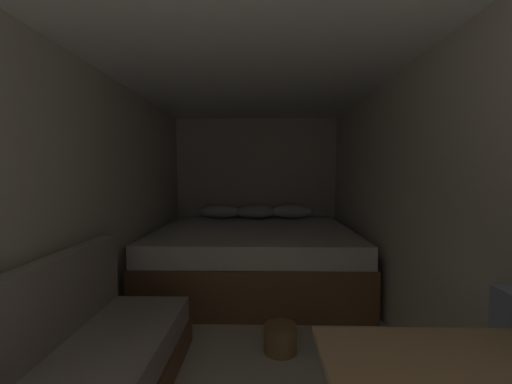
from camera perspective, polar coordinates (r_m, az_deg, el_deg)
ground_plane at (r=2.72m, az=-1.24°, el=-25.97°), size 7.09×7.09×0.00m
wall_back at (r=4.95m, az=0.00°, el=0.30°), size 2.46×0.05×2.14m
wall_left at (r=2.72m, az=-27.58°, el=-2.62°), size 0.05×5.09×2.14m
wall_right at (r=2.63m, az=26.04°, el=-2.78°), size 0.05×5.09×2.14m
ceiling_slab at (r=2.51m, az=-1.31°, el=22.58°), size 2.46×5.09×0.05m
bed at (r=3.99m, az=-0.32°, el=-10.80°), size 2.24×2.05×0.88m
wicker_basket at (r=2.69m, az=4.24°, el=-23.87°), size 0.25×0.25×0.20m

